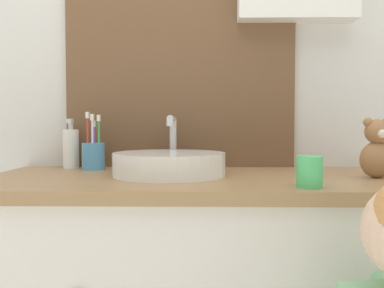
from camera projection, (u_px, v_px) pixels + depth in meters
The scene contains 6 objects.
wall_back at pixel (204, 61), 1.60m from camera, with size 3.20×0.18×2.50m.
sink_basin at pixel (171, 163), 1.31m from camera, with size 0.34×0.40×0.19m.
toothbrush_holder at pixel (94, 155), 1.48m from camera, with size 0.08×0.08×0.20m.
soap_dispenser at pixel (72, 148), 1.53m from camera, with size 0.06×0.06×0.18m.
teddy_bear at pixel (378, 149), 1.25m from camera, with size 0.10×0.08×0.18m.
drinking_cup at pixel (311, 172), 1.06m from camera, with size 0.06×0.06×0.08m, color #4CC670.
Camera 1 is at (-0.00, -0.99, 1.04)m, focal length 40.00 mm.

